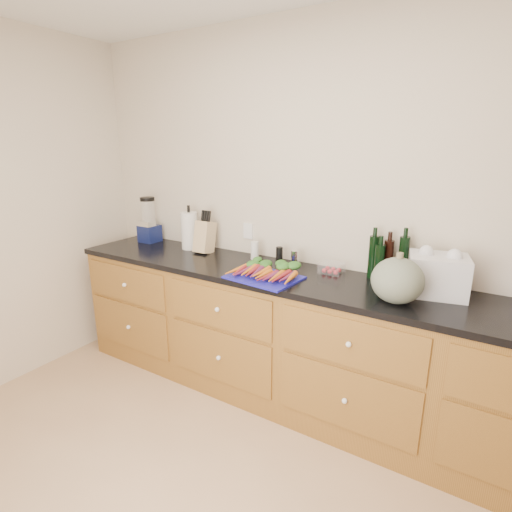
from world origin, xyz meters
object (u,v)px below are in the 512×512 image
Objects in this scene: tomato_box at (332,268)px; knife_block at (205,237)px; carrots at (267,272)px; blender_appliance at (149,222)px; paper_towel at (189,231)px; cutting_board at (264,277)px; squash at (397,280)px.

knife_block is at bearing -178.37° from tomato_box.
blender_appliance reaches higher than carrots.
paper_towel is 1.23m from tomato_box.
carrots is at bearing -17.65° from paper_towel.
cutting_board is at bearing -19.62° from paper_towel.
carrots is 0.82m from squash.
squash is 1.74m from paper_towel.
blender_appliance reaches higher than paper_towel.
tomato_box is at bearing 148.80° from squash.
blender_appliance is 0.46m from paper_towel.
paper_towel is at bearing -179.53° from tomato_box.
carrots is 1.79× the size of knife_block.
carrots is at bearing -11.78° from blender_appliance.
cutting_board is 1.41m from blender_appliance.
squash is 1.13× the size of knife_block.
knife_block is at bearing -6.61° from paper_towel.
cutting_board is 2.92× the size of tomato_box.
knife_block is (0.17, -0.02, -0.03)m from paper_towel.
carrots is 0.95m from paper_towel.
carrots and tomato_box have the same top height.
blender_appliance is 2.58× the size of tomato_box.
paper_towel is at bearing 170.58° from squash.
blender_appliance is at bearing -179.59° from tomato_box.
paper_towel is (-1.72, 0.28, 0.03)m from squash.
carrots is at bearing -20.12° from knife_block.
tomato_box is (1.06, 0.03, -0.09)m from knife_block.
squash is (0.82, 0.04, 0.12)m from cutting_board.
knife_block reaches higher than carrots.
blender_appliance is at bearing -179.74° from paper_towel.
blender_appliance is at bearing 178.38° from knife_block.
knife_block is 1.63× the size of tomato_box.
paper_towel reaches higher than knife_block.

